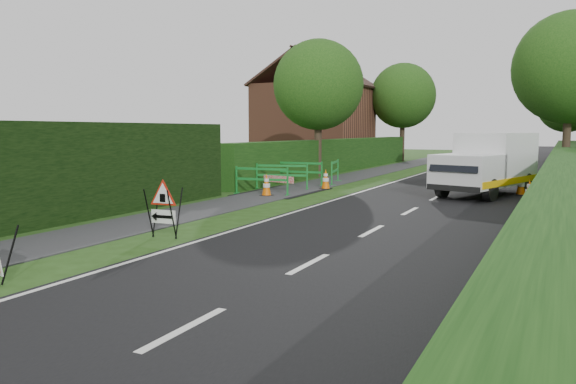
% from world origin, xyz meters
% --- Properties ---
extents(ground, '(120.00, 120.00, 0.00)m').
position_xyz_m(ground, '(0.00, 0.00, 0.00)').
color(ground, '#213F12').
rests_on(ground, ground).
extents(road_surface, '(6.00, 90.00, 0.02)m').
position_xyz_m(road_surface, '(2.50, 35.00, 0.00)').
color(road_surface, black).
rests_on(road_surface, ground).
extents(footpath, '(2.00, 90.00, 0.02)m').
position_xyz_m(footpath, '(-3.00, 35.00, 0.01)').
color(footpath, '#2D2D30').
rests_on(footpath, ground).
extents(hedge_west_far, '(1.00, 24.00, 1.80)m').
position_xyz_m(hedge_west_far, '(-5.00, 22.00, 0.00)').
color(hedge_west_far, '#14380F').
rests_on(hedge_west_far, ground).
extents(hedge_east, '(1.20, 50.00, 1.50)m').
position_xyz_m(hedge_east, '(6.50, 16.00, 0.00)').
color(hedge_east, '#14380F').
rests_on(hedge_east, ground).
extents(house_west, '(7.50, 7.40, 7.88)m').
position_xyz_m(house_west, '(-10.00, 30.00, 2.90)').
color(house_west, brown).
rests_on(house_west, ground).
extents(tree_nw, '(4.40, 4.40, 6.70)m').
position_xyz_m(tree_nw, '(-4.60, 18.00, 4.48)').
color(tree_nw, '#2D2116').
rests_on(tree_nw, ground).
extents(tree_ne, '(5.20, 5.20, 7.79)m').
position_xyz_m(tree_ne, '(6.40, 22.00, 5.17)').
color(tree_ne, '#2D2116').
rests_on(tree_ne, ground).
extents(tree_fw, '(4.80, 4.80, 7.24)m').
position_xyz_m(tree_fw, '(-4.60, 34.00, 4.83)').
color(tree_fw, '#2D2116').
rests_on(tree_fw, ground).
extents(tree_fe, '(4.20, 4.20, 6.33)m').
position_xyz_m(tree_fe, '(6.40, 38.00, 4.22)').
color(tree_fe, '#2D2116').
rests_on(tree_fe, ground).
extents(triangle_sign, '(0.78, 0.78, 1.06)m').
position_xyz_m(triangle_sign, '(-1.23, 1.76, 0.74)').
color(triangle_sign, black).
rests_on(triangle_sign, ground).
extents(works_van, '(3.17, 5.13, 2.20)m').
position_xyz_m(works_van, '(3.95, 13.16, 1.16)').
color(works_van, silver).
rests_on(works_van, ground).
extents(traffic_cone_0, '(0.38, 0.38, 0.79)m').
position_xyz_m(traffic_cone_0, '(5.41, 11.42, 0.39)').
color(traffic_cone_0, black).
rests_on(traffic_cone_0, ground).
extents(traffic_cone_1, '(0.38, 0.38, 0.79)m').
position_xyz_m(traffic_cone_1, '(5.01, 13.75, 0.39)').
color(traffic_cone_1, black).
rests_on(traffic_cone_1, ground).
extents(traffic_cone_2, '(0.38, 0.38, 0.79)m').
position_xyz_m(traffic_cone_2, '(4.97, 15.27, 0.39)').
color(traffic_cone_2, black).
rests_on(traffic_cone_2, ground).
extents(traffic_cone_3, '(0.38, 0.38, 0.79)m').
position_xyz_m(traffic_cone_3, '(-2.93, 9.55, 0.39)').
color(traffic_cone_3, black).
rests_on(traffic_cone_3, ground).
extents(traffic_cone_4, '(0.38, 0.38, 0.79)m').
position_xyz_m(traffic_cone_4, '(-1.95, 12.58, 0.39)').
color(traffic_cone_4, black).
rests_on(traffic_cone_4, ground).
extents(ped_barrier_0, '(2.08, 0.49, 1.00)m').
position_xyz_m(ped_barrier_0, '(-3.30, 9.86, 0.63)').
color(ped_barrier_0, '#167D2B').
rests_on(ped_barrier_0, ground).
extents(ped_barrier_1, '(2.08, 0.86, 1.00)m').
position_xyz_m(ped_barrier_1, '(-3.49, 11.83, 0.63)').
color(ped_barrier_1, '#167D2B').
rests_on(ped_barrier_1, ground).
extents(ped_barrier_2, '(2.07, 0.42, 1.00)m').
position_xyz_m(ped_barrier_2, '(-3.61, 13.71, 0.63)').
color(ped_barrier_2, '#167D2B').
rests_on(ped_barrier_2, ground).
extents(ped_barrier_3, '(0.83, 2.08, 1.00)m').
position_xyz_m(ped_barrier_3, '(-2.52, 15.01, 0.63)').
color(ped_barrier_3, '#167D2B').
rests_on(ped_barrier_3, ground).
extents(redwhite_plank, '(1.46, 0.42, 0.25)m').
position_xyz_m(redwhite_plank, '(-3.33, 11.23, 0.00)').
color(redwhite_plank, red).
rests_on(redwhite_plank, ground).
extents(hatchback_car, '(2.08, 3.86, 1.25)m').
position_xyz_m(hatchback_car, '(1.51, 27.40, 0.62)').
color(hatchback_car, white).
rests_on(hatchback_car, ground).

